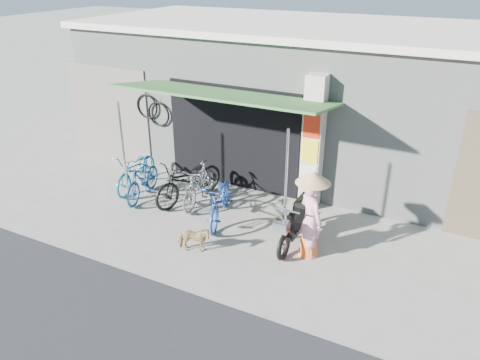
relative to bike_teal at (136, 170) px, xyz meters
The scene contains 13 objects.
ground 3.53m from the bike_teal, 23.17° to the right, with size 80.00×80.00×0.00m, color gray.
bicycle_shop 5.10m from the bike_teal, 49.13° to the left, with size 12.30×5.30×3.66m.
shop_pillar 4.33m from the bike_teal, 14.72° to the left, with size 0.42×0.44×3.00m.
awning 3.10m from the bike_teal, ahead, with size 4.60×1.88×2.72m.
neighbour_left 2.31m from the bike_teal, 145.75° to the left, with size 2.60×0.06×2.60m, color #6B665B.
bike_teal is the anchor object (origin of this frame).
bike_blue 0.60m from the bike_teal, 38.30° to the right, with size 0.44×1.57×0.94m, color #1E4C89.
bike_black 1.53m from the bike_teal, ahead, with size 0.69×1.97×1.03m, color black.
bike_silver 1.80m from the bike_teal, ahead, with size 0.45×1.61×0.96m, color #A6A7AB.
bike_navy 2.64m from the bike_teal, 10.14° to the right, with size 0.64×1.83×0.96m, color #22459B.
street_dog 3.27m from the bike_teal, 32.85° to the right, with size 0.29×0.65×0.55m, color #998151.
moped 4.39m from the bike_teal, ahead, with size 0.52×1.84×1.04m.
nun 4.82m from the bike_teal, 10.39° to the right, with size 0.68×0.64×1.73m.
Camera 1 is at (3.73, -6.74, 5.08)m, focal length 35.00 mm.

